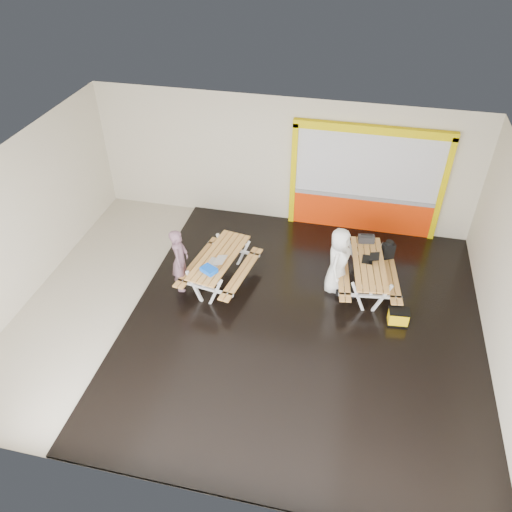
% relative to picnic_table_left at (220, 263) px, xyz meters
% --- Properties ---
extents(room, '(10.02, 8.02, 3.52)m').
position_rel_picnic_table_left_xyz_m(room, '(0.87, -0.95, 1.13)').
color(room, beige).
rests_on(room, ground).
extents(deck, '(7.50, 7.98, 0.05)m').
position_rel_picnic_table_left_xyz_m(deck, '(2.12, -0.95, -0.59)').
color(deck, black).
rests_on(deck, room).
extents(kiosk, '(3.88, 0.16, 3.00)m').
position_rel_picnic_table_left_xyz_m(kiosk, '(3.07, 2.98, 0.83)').
color(kiosk, '#F33706').
rests_on(kiosk, room).
extents(picnic_table_left, '(1.68, 2.21, 0.81)m').
position_rel_picnic_table_left_xyz_m(picnic_table_left, '(0.00, 0.00, 0.00)').
color(picnic_table_left, '#D5984D').
rests_on(picnic_table_left, deck).
extents(picnic_table_right, '(1.60, 2.15, 0.80)m').
position_rel_picnic_table_left_xyz_m(picnic_table_right, '(3.35, 0.53, -0.01)').
color(picnic_table_right, '#D5984D').
rests_on(picnic_table_right, deck).
extents(person_left, '(0.45, 0.62, 1.57)m').
position_rel_picnic_table_left_xyz_m(person_left, '(-0.81, -0.37, 0.23)').
color(person_left, '#6D4C5B').
rests_on(person_left, deck).
extents(person_right, '(0.67, 0.89, 1.66)m').
position_rel_picnic_table_left_xyz_m(person_right, '(2.67, 0.39, 0.22)').
color(person_right, white).
rests_on(person_right, deck).
extents(laptop_left, '(0.43, 0.40, 0.17)m').
position_rel_picnic_table_left_xyz_m(laptop_left, '(0.01, -0.27, 0.24)').
color(laptop_left, silver).
rests_on(laptop_left, picnic_table_left).
extents(laptop_right, '(0.38, 0.34, 0.15)m').
position_rel_picnic_table_left_xyz_m(laptop_right, '(3.36, 0.63, 0.23)').
color(laptop_right, black).
rests_on(laptop_right, picnic_table_right).
extents(blue_pouch, '(0.41, 0.37, 0.10)m').
position_rel_picnic_table_left_xyz_m(blue_pouch, '(-0.07, -0.57, 0.24)').
color(blue_pouch, blue).
rests_on(blue_pouch, picnic_table_left).
extents(toolbox, '(0.40, 0.25, 0.22)m').
position_rel_picnic_table_left_xyz_m(toolbox, '(3.24, 1.32, 0.26)').
color(toolbox, black).
rests_on(toolbox, picnic_table_right).
extents(backpack, '(0.33, 0.28, 0.47)m').
position_rel_picnic_table_left_xyz_m(backpack, '(3.78, 1.21, 0.11)').
color(backpack, black).
rests_on(backpack, picnic_table_right).
extents(dark_case, '(0.43, 0.33, 0.16)m').
position_rel_picnic_table_left_xyz_m(dark_case, '(2.92, 0.24, -0.49)').
color(dark_case, black).
rests_on(dark_case, deck).
extents(fluke_bag, '(0.46, 0.32, 0.37)m').
position_rel_picnic_table_left_xyz_m(fluke_bag, '(4.09, -0.50, -0.39)').
color(fluke_bag, black).
rests_on(fluke_bag, deck).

